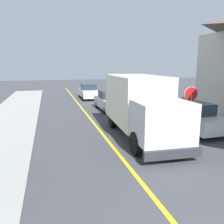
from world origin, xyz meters
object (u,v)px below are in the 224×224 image
box_truck (140,104)px  parked_van_across (193,117)px  stop_sign (191,101)px  parked_car_near (110,101)px  parked_car_mid (89,92)px

box_truck → parked_van_across: size_ratio=1.64×
parked_van_across → stop_sign: (-0.66, -0.68, 1.06)m
parked_car_near → stop_sign: 8.41m
parked_car_near → parked_van_across: size_ratio=1.00×
box_truck → parked_van_across: (3.33, 0.09, -0.97)m
box_truck → parked_van_across: 3.47m
parked_car_near → stop_sign: bearing=-73.5°
parked_car_mid → stop_sign: (2.91, -15.39, 1.06)m
parked_car_near → parked_van_across: 7.93m
parked_car_near → parked_car_mid: 7.40m
box_truck → parked_car_near: bearing=87.6°
parked_van_across → stop_sign: bearing=-134.3°
parked_van_across → stop_sign: 1.42m
parked_car_mid → stop_sign: bearing=-79.3°
box_truck → parked_car_near: size_ratio=1.64×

